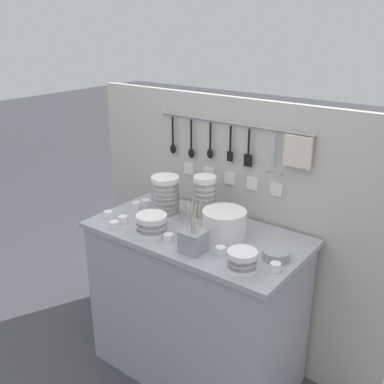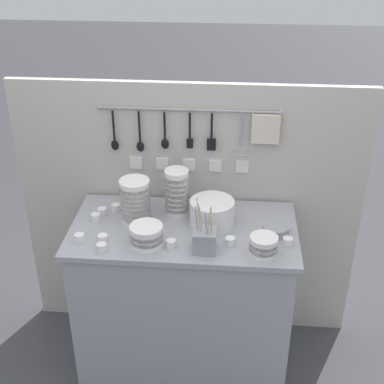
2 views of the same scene
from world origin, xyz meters
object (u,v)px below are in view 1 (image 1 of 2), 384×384
bowl_stack_nested_right (242,261)px  cup_edge_far (220,251)px  cup_edge_near (123,220)px  cup_back_right (275,267)px  bowl_stack_tall_left (152,225)px  cup_front_right (146,203)px  steel_mixing_bowl (276,254)px  cup_by_caddy (114,225)px  bowl_stack_wide_centre (205,199)px  cup_beside_plates (137,205)px  cup_front_left (108,215)px  bowl_stack_back_corner (165,197)px  cutlery_caddy (193,240)px  cup_back_left (159,203)px  cup_mid_row (168,238)px

bowl_stack_nested_right → cup_edge_far: (-0.16, 0.07, -0.03)m
cup_edge_near → cup_back_right: bearing=3.1°
bowl_stack_tall_left → cup_front_right: bearing=137.2°
steel_mixing_bowl → cup_edge_near: size_ratio=2.65×
bowl_stack_nested_right → cup_by_caddy: 0.80m
bowl_stack_wide_centre → bowl_stack_tall_left: 0.35m
steel_mixing_bowl → cup_beside_plates: size_ratio=2.65×
cup_edge_near → cup_front_left: size_ratio=1.00×
steel_mixing_bowl → cup_edge_near: steel_mixing_bowl is taller
bowl_stack_tall_left → steel_mixing_bowl: bowl_stack_tall_left is taller
bowl_stack_wide_centre → cup_beside_plates: bearing=-165.3°
cup_edge_far → bowl_stack_back_corner: bearing=159.6°
cutlery_caddy → cup_edge_near: 0.52m
cup_by_caddy → cup_front_right: bearing=102.8°
bowl_stack_nested_right → cup_front_left: 0.93m
bowl_stack_nested_right → cup_edge_far: size_ratio=2.75×
bowl_stack_nested_right → cup_by_caddy: size_ratio=2.75×
cup_beside_plates → cup_edge_far: bearing=-13.2°
cup_edge_far → cup_edge_near: bearing=-177.5°
cup_back_left → cup_front_left: (-0.12, -0.31, 0.00)m
bowl_stack_back_corner → cutlery_caddy: size_ratio=0.91×
bowl_stack_wide_centre → cup_by_caddy: 0.53m
cup_edge_near → cutlery_caddy: bearing=-2.8°
bowl_stack_back_corner → cup_edge_near: size_ratio=4.87×
cup_edge_far → cup_front_left: bearing=-177.7°
bowl_stack_nested_right → cup_by_caddy: bearing=-177.2°
cup_back_right → cup_front_right: 1.02m
steel_mixing_bowl → cup_back_right: size_ratio=2.65×
bowl_stack_tall_left → steel_mixing_bowl: 0.68m
cup_edge_near → cup_front_left: (-0.12, -0.00, 0.00)m
steel_mixing_bowl → cutlery_caddy: size_ratio=0.50×
cutlery_caddy → cup_mid_row: cutlery_caddy is taller
bowl_stack_wide_centre → cutlery_caddy: bearing=-62.8°
cup_edge_near → cup_front_right: size_ratio=1.00×
bowl_stack_back_corner → bowl_stack_tall_left: (0.09, -0.23, -0.07)m
cup_front_left → cup_edge_far: (0.77, 0.03, 0.00)m
bowl_stack_tall_left → steel_mixing_bowl: size_ratio=1.24×
bowl_stack_back_corner → cup_edge_near: bowl_stack_back_corner is taller
cup_back_right → cup_mid_row: same height
bowl_stack_wide_centre → steel_mixing_bowl: (0.54, -0.16, -0.11)m
cup_edge_far → cup_front_right: bearing=161.7°
bowl_stack_nested_right → bowl_stack_wide_centre: bearing=142.8°
steel_mixing_bowl → bowl_stack_tall_left: bearing=-166.0°
cup_by_caddy → bowl_stack_nested_right: bearing=2.8°
steel_mixing_bowl → cup_beside_plates: steel_mixing_bowl is taller
cup_mid_row → cup_front_right: bearing=146.0°
cup_mid_row → cup_by_caddy: 0.34m
cutlery_caddy → cup_by_caddy: size_ratio=5.33×
bowl_stack_wide_centre → steel_mixing_bowl: 0.57m
steel_mixing_bowl → bowl_stack_wide_centre: bearing=163.8°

